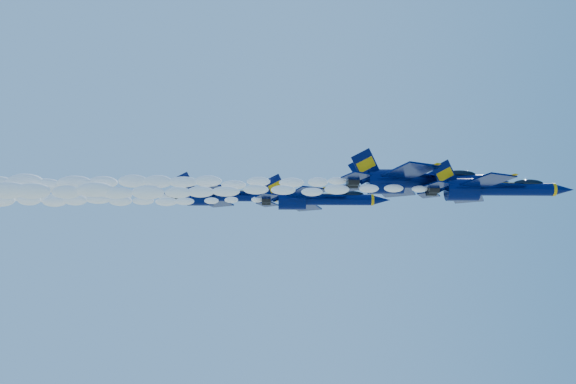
{
  "coord_description": "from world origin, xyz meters",
  "views": [
    {
      "loc": [
        -4.88,
        -74.52,
        134.44
      ],
      "look_at": [
        -3.46,
        1.22,
        153.33
      ],
      "focal_mm": 40.0,
      "sensor_mm": 36.0,
      "label": 1
    }
  ],
  "objects_px": {
    "jet_lead": "(491,189)",
    "jet_fourth": "(225,196)",
    "jet_second": "(418,181)",
    "jet_third": "(318,199)"
  },
  "relations": [
    {
      "from": "jet_third",
      "to": "jet_fourth",
      "type": "bearing_deg",
      "value": 143.7
    },
    {
      "from": "jet_fourth",
      "to": "jet_lead",
      "type": "bearing_deg",
      "value": -37.69
    },
    {
      "from": "jet_lead",
      "to": "jet_fourth",
      "type": "relative_size",
      "value": 0.91
    },
    {
      "from": "jet_second",
      "to": "jet_fourth",
      "type": "height_order",
      "value": "jet_fourth"
    },
    {
      "from": "jet_second",
      "to": "jet_fourth",
      "type": "relative_size",
      "value": 1.04
    },
    {
      "from": "jet_second",
      "to": "jet_fourth",
      "type": "distance_m",
      "value": 31.39
    },
    {
      "from": "jet_lead",
      "to": "jet_fourth",
      "type": "distance_m",
      "value": 38.6
    },
    {
      "from": "jet_fourth",
      "to": "jet_second",
      "type": "bearing_deg",
      "value": -42.43
    },
    {
      "from": "jet_lead",
      "to": "jet_second",
      "type": "bearing_deg",
      "value": 162.04
    },
    {
      "from": "jet_lead",
      "to": "jet_fourth",
      "type": "xyz_separation_m",
      "value": [
        -30.31,
        23.41,
        4.8
      ]
    }
  ]
}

